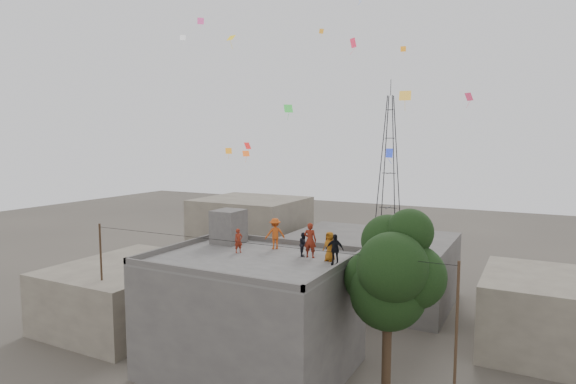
% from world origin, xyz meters
% --- Properties ---
extents(ground, '(140.00, 140.00, 0.00)m').
position_xyz_m(ground, '(0.00, 0.00, 0.00)').
color(ground, '#3F3B34').
rests_on(ground, ground).
extents(main_building, '(10.00, 8.00, 6.10)m').
position_xyz_m(main_building, '(0.00, 0.00, 3.05)').
color(main_building, '#4F4C4A').
rests_on(main_building, ground).
extents(parapet, '(10.00, 8.00, 0.30)m').
position_xyz_m(parapet, '(0.00, 0.00, 6.25)').
color(parapet, '#4F4C4A').
rests_on(parapet, main_building).
extents(stair_head_box, '(1.60, 1.80, 2.00)m').
position_xyz_m(stair_head_box, '(-3.20, 2.60, 7.10)').
color(stair_head_box, '#4F4C4A').
rests_on(stair_head_box, main_building).
extents(neighbor_west, '(8.00, 10.00, 4.00)m').
position_xyz_m(neighbor_west, '(-11.00, 2.00, 2.00)').
color(neighbor_west, '#685F52').
rests_on(neighbor_west, ground).
extents(neighbor_north, '(12.00, 9.00, 5.00)m').
position_xyz_m(neighbor_north, '(2.00, 14.00, 2.50)').
color(neighbor_north, '#4F4C4A').
rests_on(neighbor_north, ground).
extents(neighbor_northwest, '(9.00, 8.00, 7.00)m').
position_xyz_m(neighbor_northwest, '(-10.00, 16.00, 3.50)').
color(neighbor_northwest, '#685F52').
rests_on(neighbor_northwest, ground).
extents(neighbor_east, '(7.00, 8.00, 4.40)m').
position_xyz_m(neighbor_east, '(14.00, 10.00, 2.20)').
color(neighbor_east, '#685F52').
rests_on(neighbor_east, ground).
extents(tree, '(4.90, 4.60, 9.10)m').
position_xyz_m(tree, '(7.37, 0.60, 6.10)').
color(tree, black).
rests_on(tree, ground).
extents(utility_line, '(20.12, 0.62, 7.40)m').
position_xyz_m(utility_line, '(0.50, -1.25, 3.83)').
color(utility_line, black).
rests_on(utility_line, ground).
extents(transmission_tower, '(2.97, 2.97, 20.01)m').
position_xyz_m(transmission_tower, '(-4.00, 40.00, 9.07)').
color(transmission_tower, black).
rests_on(transmission_tower, ground).
extents(person_red_adult, '(0.73, 0.52, 1.85)m').
position_xyz_m(person_red_adult, '(2.69, 1.55, 7.03)').
color(person_red_adult, maroon).
rests_on(person_red_adult, main_building).
extents(person_orange_child, '(0.84, 0.65, 1.51)m').
position_xyz_m(person_orange_child, '(3.88, 1.35, 6.86)').
color(person_orange_child, '#9F5712').
rests_on(person_orange_child, main_building).
extents(person_dark_child, '(0.71, 0.77, 1.27)m').
position_xyz_m(person_dark_child, '(2.25, 1.69, 6.74)').
color(person_dark_child, black).
rests_on(person_dark_child, main_building).
extents(person_dark_adult, '(0.93, 0.44, 1.54)m').
position_xyz_m(person_dark_adult, '(4.40, 0.77, 6.87)').
color(person_dark_adult, black).
rests_on(person_dark_adult, main_building).
extents(person_orange_adult, '(1.29, 1.24, 1.76)m').
position_xyz_m(person_orange_adult, '(0.05, 2.49, 6.98)').
color(person_orange_adult, '#C14C16').
rests_on(person_orange_adult, main_building).
extents(person_red_child, '(0.51, 0.58, 1.33)m').
position_xyz_m(person_red_child, '(-1.25, 0.72, 6.77)').
color(person_red_child, maroon).
rests_on(person_red_child, main_building).
extents(kites, '(21.07, 15.95, 12.04)m').
position_xyz_m(kites, '(-0.56, 7.82, 15.69)').
color(kites, red).
rests_on(kites, ground).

